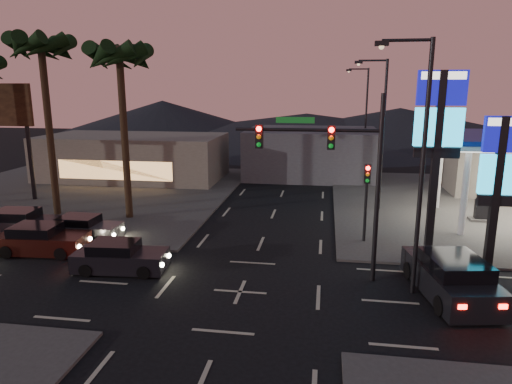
% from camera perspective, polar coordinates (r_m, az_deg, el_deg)
% --- Properties ---
extents(ground, '(140.00, 140.00, 0.00)m').
position_cam_1_polar(ground, '(19.23, -2.01, -12.36)').
color(ground, black).
rests_on(ground, ground).
extents(corner_lot_ne, '(24.00, 24.00, 0.12)m').
position_cam_1_polar(corner_lot_ne, '(36.36, 28.94, -1.67)').
color(corner_lot_ne, '#47443F').
rests_on(corner_lot_ne, ground).
extents(corner_lot_nw, '(24.00, 24.00, 0.12)m').
position_cam_1_polar(corner_lot_nw, '(39.15, -21.02, 0.04)').
color(corner_lot_nw, '#47443F').
rests_on(corner_lot_nw, ground).
extents(pylon_sign_tall, '(2.20, 0.35, 9.00)m').
position_cam_1_polar(pylon_sign_tall, '(23.24, 21.86, 7.52)').
color(pylon_sign_tall, black).
rests_on(pylon_sign_tall, ground).
extents(pylon_sign_short, '(1.60, 0.35, 7.00)m').
position_cam_1_polar(pylon_sign_short, '(23.19, 28.06, 2.58)').
color(pylon_sign_short, black).
rests_on(pylon_sign_short, ground).
extents(traffic_signal_mast, '(6.10, 0.39, 8.00)m').
position_cam_1_polar(traffic_signal_mast, '(19.30, 10.04, 3.83)').
color(traffic_signal_mast, black).
rests_on(traffic_signal_mast, ground).
extents(pedestal_signal, '(0.32, 0.39, 4.30)m').
position_cam_1_polar(pedestal_signal, '(24.73, 13.65, 0.21)').
color(pedestal_signal, black).
rests_on(pedestal_signal, ground).
extents(streetlight_near, '(2.14, 0.25, 10.00)m').
position_cam_1_polar(streetlight_near, '(18.58, 19.59, 4.46)').
color(streetlight_near, black).
rests_on(streetlight_near, ground).
extents(streetlight_mid, '(2.14, 0.25, 10.00)m').
position_cam_1_polar(streetlight_mid, '(31.37, 15.27, 7.92)').
color(streetlight_mid, black).
rests_on(streetlight_mid, ground).
extents(streetlight_far, '(2.14, 0.25, 10.00)m').
position_cam_1_polar(streetlight_far, '(45.28, 13.34, 9.43)').
color(streetlight_far, black).
rests_on(streetlight_far, ground).
extents(palm_a, '(4.41, 4.41, 10.86)m').
position_cam_1_polar(palm_a, '(29.30, -16.64, 14.78)').
color(palm_a, black).
rests_on(palm_a, ground).
extents(palm_b, '(4.41, 4.41, 11.46)m').
position_cam_1_polar(palm_b, '(31.75, -25.18, 14.92)').
color(palm_b, black).
rests_on(palm_b, ground).
extents(building_far_west, '(16.00, 8.00, 4.00)m').
position_cam_1_polar(building_far_west, '(43.18, -15.02, 4.22)').
color(building_far_west, '#726B5B').
rests_on(building_far_west, ground).
extents(building_far_mid, '(12.00, 9.00, 4.40)m').
position_cam_1_polar(building_far_mid, '(43.51, 6.97, 4.90)').
color(building_far_mid, '#4C4C51').
rests_on(building_far_mid, ground).
extents(hill_left, '(40.00, 40.00, 6.00)m').
position_cam_1_polar(hill_left, '(82.27, -11.55, 9.05)').
color(hill_left, black).
rests_on(hill_left, ground).
extents(hill_right, '(50.00, 50.00, 5.00)m').
position_cam_1_polar(hill_right, '(78.17, 17.50, 8.16)').
color(hill_right, black).
rests_on(hill_right, ground).
extents(hill_center, '(60.00, 60.00, 4.00)m').
position_cam_1_polar(hill_center, '(77.39, 6.33, 8.25)').
color(hill_center, black).
rests_on(hill_center, ground).
extents(car_lane_a_front, '(4.35, 2.05, 1.39)m').
position_cam_1_polar(car_lane_a_front, '(21.93, -16.69, -7.84)').
color(car_lane_a_front, black).
rests_on(car_lane_a_front, ground).
extents(car_lane_a_mid, '(4.63, 2.16, 1.48)m').
position_cam_1_polar(car_lane_a_mid, '(25.59, -25.27, -5.46)').
color(car_lane_a_mid, black).
rests_on(car_lane_a_mid, ground).
extents(car_lane_b_front, '(4.15, 1.79, 1.34)m').
position_cam_1_polar(car_lane_b_front, '(26.92, -20.81, -4.32)').
color(car_lane_b_front, '#505053').
rests_on(car_lane_b_front, ground).
extents(car_lane_b_mid, '(4.73, 2.24, 1.50)m').
position_cam_1_polar(car_lane_b_mid, '(29.03, -27.34, -3.56)').
color(car_lane_b_mid, black).
rests_on(car_lane_b_mid, ground).
extents(suv_station, '(3.05, 5.52, 1.75)m').
position_cam_1_polar(suv_station, '(20.09, 23.16, -9.79)').
color(suv_station, black).
rests_on(suv_station, ground).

